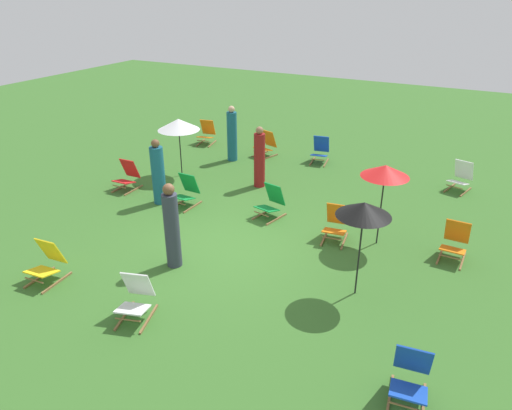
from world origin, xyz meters
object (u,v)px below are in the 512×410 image
object	(u,v)px
deckchair_8	(320,151)
deckchair_3	(186,192)
deckchair_5	(47,263)
person_2	(259,159)
umbrella_2	(364,209)
deckchair_4	(455,242)
person_1	(158,174)
deckchair_10	(461,177)
deckchair_1	(410,378)
deckchair_7	(206,133)
umbrella_0	(178,125)
deckchair_6	(266,145)
deckchair_9	(127,176)
person_3	(172,228)
deckchair_0	(336,224)
deckchair_2	(136,298)
umbrella_1	(385,171)
person_0	(232,135)
deckchair_11	(271,203)

from	to	relation	value
deckchair_8	deckchair_3	bearing A→B (deg)	-121.36
deckchair_5	person_2	xyz separation A→B (m)	(1.45, 5.93, 0.43)
deckchair_8	umbrella_2	distance (m)	7.08
deckchair_4	person_1	distance (m)	7.05
deckchair_10	deckchair_1	bearing A→B (deg)	-73.42
deckchair_7	person_2	distance (m)	4.26
deckchair_3	umbrella_0	xyz separation A→B (m)	(-1.33, 1.63, 1.16)
deckchair_1	person_1	size ratio (longest dim) A/B	0.49
deckchair_6	person_1	xyz separation A→B (m)	(-0.79, -4.50, 0.42)
deckchair_8	person_1	size ratio (longest dim) A/B	0.49
deckchair_8	deckchair_1	bearing A→B (deg)	-71.23
deckchair_8	person_2	distance (m)	2.75
deckchair_1	deckchair_3	size ratio (longest dim) A/B	1.00
deckchair_5	deckchair_9	size ratio (longest dim) A/B	1.00
deckchair_6	person_3	bearing A→B (deg)	-62.18
deckchair_10	person_1	world-z (taller)	person_1
deckchair_6	umbrella_2	bearing A→B (deg)	-34.47
deckchair_3	deckchair_6	world-z (taller)	same
umbrella_0	deckchair_9	bearing A→B (deg)	-114.90
deckchair_0	deckchair_2	size ratio (longest dim) A/B	0.96
person_3	umbrella_2	bearing A→B (deg)	-100.76
deckchair_5	umbrella_2	distance (m)	5.91
deckchair_7	umbrella_1	size ratio (longest dim) A/B	0.46
person_1	deckchair_3	bearing A→B (deg)	53.53
umbrella_1	person_0	size ratio (longest dim) A/B	1.04
deckchair_1	person_3	world-z (taller)	person_3
deckchair_4	deckchair_6	xyz separation A→B (m)	(-6.22, 3.90, 0.00)
deckchair_5	deckchair_8	xyz separation A→B (m)	(2.26, 8.52, 0.00)
umbrella_2	person_1	world-z (taller)	umbrella_2
deckchair_4	umbrella_0	distance (m)	7.83
deckchair_1	umbrella_0	size ratio (longest dim) A/B	0.49
deckchair_4	deckchair_11	distance (m)	4.14
deckchair_4	umbrella_1	xyz separation A→B (m)	(-1.53, -0.11, 1.31)
deckchair_5	deckchair_11	xyz separation A→B (m)	(2.57, 4.36, 0.00)
deckchair_11	deckchair_8	bearing A→B (deg)	107.00
deckchair_4	deckchair_1	bearing A→B (deg)	-88.92
deckchair_5	deckchair_7	bearing A→B (deg)	98.47
deckchair_10	person_2	xyz separation A→B (m)	(-4.96, -2.26, 0.43)
person_0	deckchair_6	bearing A→B (deg)	41.26
deckchair_1	umbrella_2	xyz separation A→B (m)	(-1.34, 2.02, 1.33)
deckchair_4	deckchair_7	distance (m)	9.56
deckchair_3	person_3	world-z (taller)	person_3
deckchair_0	deckchair_11	bearing A→B (deg)	161.44
deckchair_4	person_3	world-z (taller)	person_3
deckchair_2	deckchair_10	bearing A→B (deg)	46.08
deckchair_4	deckchair_9	distance (m)	8.36
deckchair_10	person_0	size ratio (longest dim) A/B	0.49
deckchair_11	deckchair_6	bearing A→B (deg)	130.71
deckchair_2	deckchair_4	distance (m)	6.33
deckchair_0	person_2	distance (m)	3.46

